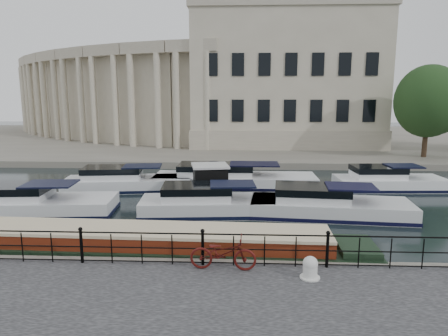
# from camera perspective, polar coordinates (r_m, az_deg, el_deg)

# --- Properties ---
(ground_plane) EXTENTS (160.00, 160.00, 0.00)m
(ground_plane) POSITION_cam_1_polar(r_m,az_deg,el_deg) (15.69, -2.20, -12.15)
(ground_plane) COLOR black
(ground_plane) RESTS_ON ground
(far_bank) EXTENTS (120.00, 42.00, 0.55)m
(far_bank) POSITION_cam_1_polar(r_m,az_deg,el_deg) (53.77, 1.25, 4.12)
(far_bank) COLOR #6B665B
(far_bank) RESTS_ON ground_plane
(railing) EXTENTS (24.14, 0.14, 1.22)m
(railing) POSITION_cam_1_polar(r_m,az_deg,el_deg) (13.16, -3.07, -11.03)
(railing) COLOR black
(railing) RESTS_ON near_quay
(civic_building) EXTENTS (53.55, 31.84, 16.85)m
(civic_building) POSITION_cam_1_polar(r_m,az_deg,el_deg) (49.22, -0.03, 11.45)
(civic_building) COLOR #ADA38C
(civic_building) RESTS_ON far_bank
(bicycle) EXTENTS (2.14, 0.84, 1.10)m
(bicycle) POSITION_cam_1_polar(r_m,az_deg,el_deg) (12.85, -0.14, -12.03)
(bicycle) COLOR #4B100D
(bicycle) RESTS_ON near_quay
(mooring_bollard) EXTENTS (0.61, 0.61, 0.69)m
(mooring_bollard) POSITION_cam_1_polar(r_m,az_deg,el_deg) (12.65, 12.21, -13.78)
(mooring_bollard) COLOR silver
(mooring_bollard) RESTS_ON near_quay
(narrowboat) EXTENTS (16.50, 2.69, 1.60)m
(narrowboat) POSITION_cam_1_polar(r_m,az_deg,el_deg) (15.31, -10.49, -11.42)
(narrowboat) COLOR black
(narrowboat) RESTS_ON ground_plane
(harbour_hut) EXTENTS (3.16, 2.79, 2.17)m
(harbour_hut) POSITION_cam_1_polar(r_m,az_deg,el_deg) (23.08, -2.00, -2.34)
(harbour_hut) COLOR #6B665B
(harbour_hut) RESTS_ON ground_plane
(cabin_cruisers) EXTENTS (28.31, 10.00, 1.99)m
(cabin_cruisers) POSITION_cam_1_polar(r_m,az_deg,el_deg) (23.47, -1.16, -3.60)
(cabin_cruisers) COLOR silver
(cabin_cruisers) RESTS_ON ground_plane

